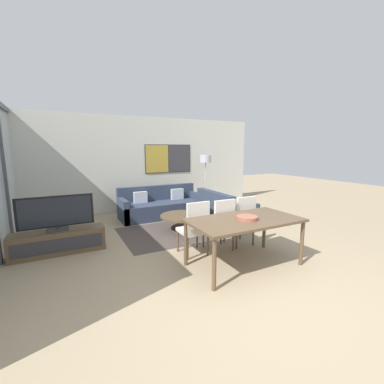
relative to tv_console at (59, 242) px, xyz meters
name	(u,v)px	position (x,y,z in m)	size (l,w,h in m)	color
ground_plane	(265,292)	(2.39, -2.70, -0.21)	(24.00, 24.00, 0.00)	#9E896B
wall_back	(144,164)	(2.42, 2.58, 1.19)	(7.58, 0.09, 2.80)	silver
area_rug	(183,230)	(2.53, 0.12, -0.21)	(2.76, 1.77, 0.01)	#473D38
tv_console	(59,242)	(0.00, 0.00, 0.00)	(1.55, 0.41, 0.42)	brown
television	(56,213)	(0.00, 0.00, 0.53)	(1.23, 0.20, 0.63)	#2D2D33
sofa_main	(161,206)	(2.53, 1.56, 0.07)	(2.25, 0.86, 0.83)	#2D384C
sofa_side	(224,213)	(3.67, 0.14, 0.06)	(0.86, 1.49, 0.83)	#2D384C
coffee_table	(183,219)	(2.53, 0.12, 0.07)	(1.04, 1.04, 0.37)	brown
dining_table	(245,223)	(2.64, -1.92, 0.49)	(1.78, 0.97, 0.77)	brown
dining_chair_left	(195,226)	(2.13, -1.22, 0.32)	(0.46, 0.46, 0.98)	beige
dining_chair_centre	(221,223)	(2.64, -1.26, 0.32)	(0.46, 0.46, 0.98)	beige
dining_chair_right	(242,219)	(3.16, -1.21, 0.32)	(0.46, 0.46, 0.98)	beige
fruit_bowl	(247,218)	(2.65, -1.96, 0.59)	(0.33, 0.33, 0.05)	#995642
floor_lamp	(206,163)	(4.03, 1.66, 1.21)	(0.34, 0.34, 1.67)	#2D2D33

